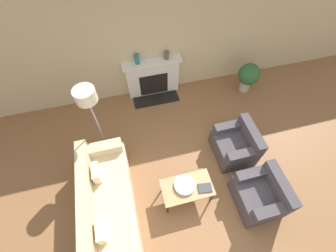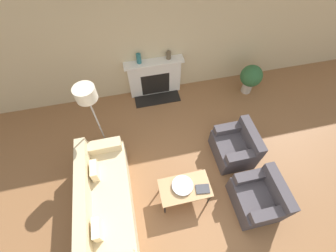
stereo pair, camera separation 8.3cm
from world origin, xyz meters
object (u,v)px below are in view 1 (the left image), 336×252
couch (107,204)px  mantel_vase_left (137,59)px  armchair_far (236,145)px  potted_plant (249,75)px  armchair_near (260,195)px  book (205,188)px  coffee_table (187,188)px  floor_lamp (89,105)px  mantel_vase_center_left (167,55)px  bowl (185,185)px  fireplace (153,78)px

couch → mantel_vase_left: size_ratio=9.58×
armchair_far → mantel_vase_left: 2.86m
potted_plant → armchair_near: bearing=-111.0°
book → potted_plant: (2.05, 2.45, 0.02)m
armchair_near → armchair_far: size_ratio=1.00×
armchair_far → book: 1.24m
coffee_table → mantel_vase_left: size_ratio=3.95×
floor_lamp → potted_plant: 3.94m
coffee_table → mantel_vase_left: mantel_vase_left is taller
mantel_vase_left → mantel_vase_center_left: 0.69m
bowl → mantel_vase_left: size_ratio=1.63×
couch → book: couch is taller
bowl → mantel_vase_left: mantel_vase_left is taller
fireplace → armchair_near: bearing=-68.6°
armchair_near → mantel_vase_center_left: size_ratio=4.81×
book → potted_plant: 3.20m
fireplace → mantel_vase_center_left: bearing=2.5°
fireplace → bowl: bearing=-90.6°
bowl → book: bowl is taller
armchair_near → potted_plant: 2.99m
coffee_table → bowl: 0.09m
armchair_near → armchair_far: (0.00, 1.08, 0.00)m
couch → bowl: bearing=-93.1°
floor_lamp → coffee_table: bearing=-47.0°
fireplace → couch: fireplace is taller
potted_plant → book: bearing=-129.8°
couch → mantel_vase_center_left: size_ratio=12.53×
potted_plant → couch: bearing=-149.4°
couch → coffee_table: couch is taller
coffee_table → book: size_ratio=3.48×
couch → armchair_near: size_ratio=2.61×
fireplace → armchair_near: 3.53m
coffee_table → book: 0.32m
armchair_far → mantel_vase_left: mantel_vase_left is taller
couch → floor_lamp: bearing=-3.9°
couch → book: (1.76, -0.21, 0.16)m
armchair_near → armchair_far: same height
potted_plant → mantel_vase_center_left: bearing=165.5°
armchair_far → potted_plant: potted_plant is taller
armchair_far → potted_plant: bearing=147.9°
mantel_vase_center_left → couch: bearing=-123.2°
book → mantel_vase_left: size_ratio=1.13×
armchair_near → bowl: 1.41m
armchair_near → book: bearing=-108.6°
armchair_near → book: 1.04m
armchair_far → armchair_near: bearing=-0.0°
floor_lamp → armchair_near: bearing=-35.5°
book → mantel_vase_center_left: mantel_vase_center_left is taller
fireplace → potted_plant: size_ratio=1.75×
mantel_vase_left → potted_plant: mantel_vase_left is taller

